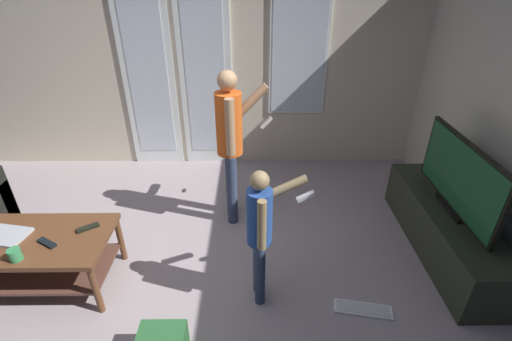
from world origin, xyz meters
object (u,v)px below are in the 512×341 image
at_px(coffee_table, 41,251).
at_px(tv_remote_black, 88,228).
at_px(cup_near_edge, 15,255).
at_px(flat_screen_tv, 460,177).
at_px(tv_stand, 443,230).
at_px(person_child, 261,227).
at_px(loose_keyboard, 363,309).
at_px(laptop_closed, 6,236).
at_px(person_adult, 231,136).
at_px(dvd_remote_slim, 47,243).

height_order(coffee_table, tv_remote_black, tv_remote_black).
bearing_deg(cup_near_edge, tv_remote_black, 42.62).
bearing_deg(flat_screen_tv, coffee_table, -173.51).
relative_size(tv_stand, person_child, 1.46).
bearing_deg(loose_keyboard, person_child, 168.70).
relative_size(coffee_table, cup_near_edge, 12.08).
distance_m(tv_stand, laptop_closed, 3.67).
relative_size(tv_stand, flat_screen_tv, 1.40).
relative_size(flat_screen_tv, person_child, 1.04).
xyz_separation_m(flat_screen_tv, cup_near_edge, (-3.41, -0.62, -0.25)).
xyz_separation_m(tv_stand, tv_remote_black, (-3.04, -0.27, 0.27)).
xyz_separation_m(laptop_closed, tv_remote_black, (0.59, 0.10, -0.00)).
bearing_deg(person_child, cup_near_edge, -177.16).
bearing_deg(loose_keyboard, laptop_closed, 173.43).
distance_m(person_adult, dvd_remote_slim, 1.72).
bearing_deg(person_child, dvd_remote_slim, 177.30).
distance_m(coffee_table, person_adult, 1.82).
bearing_deg(person_adult, person_child, -76.06).
bearing_deg(coffee_table, person_adult, 31.66).
relative_size(tv_stand, tv_remote_black, 9.83).
bearing_deg(tv_stand, coffee_table, -173.57).
height_order(tv_stand, person_child, person_child).
distance_m(laptop_closed, dvd_remote_slim, 0.37).
xyz_separation_m(flat_screen_tv, dvd_remote_slim, (-3.28, -0.46, -0.28)).
height_order(coffee_table, loose_keyboard, coffee_table).
relative_size(person_child, dvd_remote_slim, 6.73).
xyz_separation_m(person_child, laptop_closed, (-1.97, 0.16, -0.20)).
bearing_deg(tv_remote_black, coffee_table, 162.64).
xyz_separation_m(cup_near_edge, tv_remote_black, (0.37, 0.34, -0.03)).
xyz_separation_m(tv_stand, person_adult, (-1.93, 0.53, 0.70)).
bearing_deg(flat_screen_tv, cup_near_edge, -169.70).
distance_m(flat_screen_tv, person_child, 1.75).
height_order(coffee_table, dvd_remote_slim, dvd_remote_slim).
distance_m(person_child, cup_near_edge, 1.76).
height_order(laptop_closed, cup_near_edge, cup_near_edge).
xyz_separation_m(coffee_table, dvd_remote_slim, (0.13, -0.07, 0.14)).
relative_size(person_child, laptop_closed, 3.69).
bearing_deg(person_adult, flat_screen_tv, -15.12).
xyz_separation_m(tv_stand, cup_near_edge, (-3.42, -0.62, 0.30)).
xyz_separation_m(coffee_table, person_adult, (1.47, 0.91, 0.57)).
distance_m(flat_screen_tv, cup_near_edge, 3.48).
height_order(flat_screen_tv, person_child, person_child).
bearing_deg(tv_remote_black, laptop_closed, 154.92).
bearing_deg(dvd_remote_slim, loose_keyboard, 24.97).
relative_size(person_child, tv_remote_black, 6.73).
distance_m(coffee_table, person_child, 1.77).
xyz_separation_m(person_adult, loose_keyboard, (1.05, -1.21, -0.91)).
bearing_deg(tv_remote_black, person_child, -44.88).
relative_size(coffee_table, tv_remote_black, 6.47).
height_order(tv_remote_black, dvd_remote_slim, same).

